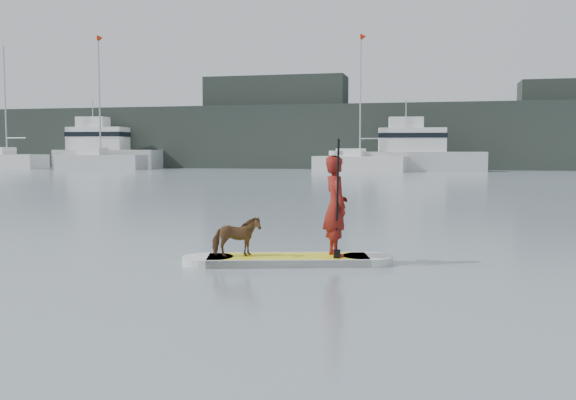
% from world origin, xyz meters
% --- Properties ---
extents(ground, '(140.00, 140.00, 0.00)m').
position_xyz_m(ground, '(0.00, 0.00, 0.00)').
color(ground, slate).
rests_on(ground, ground).
extents(paddleboard, '(3.21, 1.45, 0.12)m').
position_xyz_m(paddleboard, '(3.72, 1.22, 0.06)').
color(paddleboard, yellow).
rests_on(paddleboard, ground).
extents(paddler, '(0.59, 0.68, 1.57)m').
position_xyz_m(paddler, '(4.44, 1.41, 0.91)').
color(paddler, maroon).
rests_on(paddler, paddleboard).
extents(white_cap, '(0.22, 0.22, 0.07)m').
position_xyz_m(white_cap, '(4.44, 1.41, 1.73)').
color(white_cap, silver).
rests_on(white_cap, paddler).
extents(dog, '(0.81, 0.63, 0.62)m').
position_xyz_m(dog, '(2.95, 1.01, 0.43)').
color(dog, brown).
rests_on(dog, paddleboard).
extents(paddle, '(0.11, 0.30, 2.00)m').
position_xyz_m(paddle, '(4.50, 1.17, 0.80)').
color(paddle, black).
rests_on(paddle, ground).
extents(sailboat_a, '(8.19, 3.64, 11.48)m').
position_xyz_m(sailboat_a, '(-33.99, 44.66, 0.80)').
color(sailboat_a, silver).
rests_on(sailboat_a, ground).
extents(sailboat_b, '(8.15, 2.54, 12.07)m').
position_xyz_m(sailboat_b, '(-24.18, 44.65, 0.84)').
color(sailboat_b, silver).
rests_on(sailboat_b, ground).
extents(sailboat_d, '(7.78, 3.34, 11.10)m').
position_xyz_m(sailboat_d, '(-0.40, 43.89, 0.79)').
color(sailboat_d, silver).
rests_on(sailboat_d, ground).
extents(motor_yacht_a, '(10.16, 4.21, 5.92)m').
position_xyz_m(motor_yacht_a, '(4.25, 46.01, 1.66)').
color(motor_yacht_a, silver).
rests_on(motor_yacht_a, ground).
extents(motor_yacht_b, '(10.13, 4.20, 6.52)m').
position_xyz_m(motor_yacht_b, '(-25.60, 47.86, 1.83)').
color(motor_yacht_b, silver).
rests_on(motor_yacht_b, ground).
extents(shore_mass, '(90.00, 6.00, 6.00)m').
position_xyz_m(shore_mass, '(0.00, 53.00, 3.00)').
color(shore_mass, black).
rests_on(shore_mass, ground).
extents(shore_building_west, '(14.00, 4.00, 9.00)m').
position_xyz_m(shore_building_west, '(-10.00, 54.00, 4.50)').
color(shore_building_west, black).
rests_on(shore_building_west, ground).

